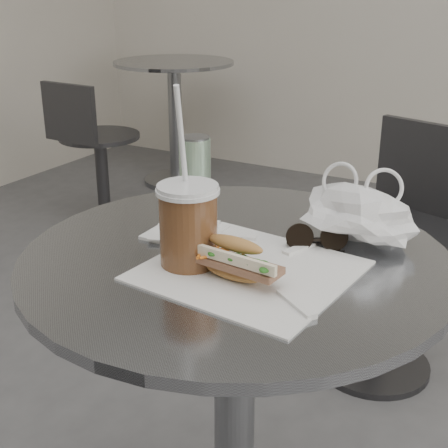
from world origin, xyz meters
The scene contains 11 objects.
cafe_table centered at (0.00, 0.20, 0.47)m, with size 0.76×0.76×0.74m.
bg_table centered at (-1.60, 2.40, 0.47)m, with size 0.70×0.70×0.74m.
chair_far centered at (0.06, 1.11, 0.35)m, with size 0.42×0.45×0.78m.
bg_chair centered at (-1.53, 1.58, 0.34)m, with size 0.39×0.40×0.75m.
sandwich_paper centered at (0.05, 0.15, 0.74)m, with size 0.32×0.30×0.00m, color white.
banh_mi centered at (0.05, 0.11, 0.78)m, with size 0.21×0.10×0.07m.
iced_coffee centered at (-0.05, 0.12, 0.81)m, with size 0.11×0.11×0.31m.
sunglasses centered at (0.12, 0.29, 0.76)m, with size 0.11×0.07×0.05m.
plastic_bag centered at (0.16, 0.36, 0.79)m, with size 0.20×0.16×0.10m, color white, non-canonical shape.
napkin_stack centered at (-0.13, 0.23, 0.74)m, with size 0.15×0.15×0.01m.
drink_can centered at (-0.23, 0.44, 0.81)m, with size 0.07×0.07×0.13m.
Camera 1 is at (0.47, -0.68, 1.19)m, focal length 50.00 mm.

